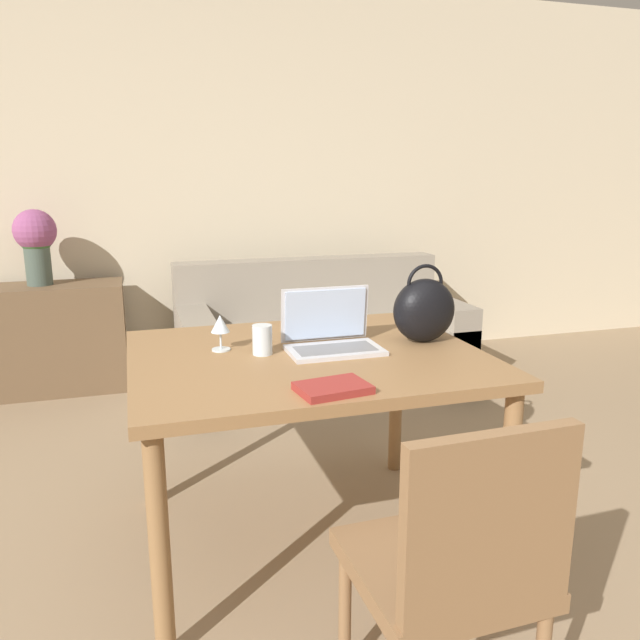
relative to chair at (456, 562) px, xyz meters
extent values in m
cube|color=beige|center=(-0.26, 3.39, 0.86)|extent=(10.00, 0.06, 2.70)
cube|color=olive|center=(-0.11, 0.93, 0.25)|extent=(1.26, 1.05, 0.04)
cylinder|color=olive|center=(-0.68, 0.46, -0.13)|extent=(0.06, 0.06, 0.72)
cylinder|color=olive|center=(0.46, 0.46, -0.13)|extent=(0.06, 0.06, 0.72)
cylinder|color=olive|center=(-0.68, 1.39, -0.13)|extent=(0.06, 0.06, 0.72)
cylinder|color=olive|center=(0.46, 1.39, -0.13)|extent=(0.06, 0.06, 0.72)
cube|color=olive|center=(0.00, 0.08, -0.06)|extent=(0.45, 0.45, 0.05)
cube|color=olive|center=(0.00, -0.12, 0.17)|extent=(0.42, 0.05, 0.42)
cylinder|color=olive|center=(-0.19, 0.26, -0.29)|extent=(0.04, 0.04, 0.40)
cylinder|color=olive|center=(0.18, 0.26, -0.29)|extent=(0.04, 0.04, 0.40)
cube|color=gray|center=(0.48, 2.65, -0.28)|extent=(1.86, 0.88, 0.42)
cube|color=gray|center=(0.48, 2.99, 0.13)|extent=(1.86, 0.20, 0.40)
cube|color=gray|center=(-0.34, 2.65, -0.21)|extent=(0.20, 0.88, 0.56)
cube|color=gray|center=(1.31, 2.65, -0.21)|extent=(0.20, 0.88, 0.56)
cube|color=brown|center=(-1.38, 3.08, -0.14)|extent=(1.23, 0.40, 0.70)
cube|color=silver|center=(-0.01, 0.91, 0.28)|extent=(0.34, 0.21, 0.02)
cube|color=gray|center=(-0.01, 0.90, 0.29)|extent=(0.29, 0.14, 0.00)
cube|color=silver|center=(-0.01, 1.03, 0.39)|extent=(0.34, 0.03, 0.21)
cube|color=silver|center=(-0.01, 1.02, 0.39)|extent=(0.31, 0.02, 0.19)
cylinder|color=silver|center=(-0.27, 0.96, 0.33)|extent=(0.07, 0.07, 0.11)
cylinder|color=silver|center=(-0.40, 1.06, 0.27)|extent=(0.07, 0.07, 0.01)
cylinder|color=silver|center=(-0.40, 1.06, 0.31)|extent=(0.01, 0.01, 0.06)
cone|color=silver|center=(-0.40, 1.06, 0.37)|extent=(0.07, 0.07, 0.06)
ellipsoid|color=black|center=(0.37, 0.95, 0.40)|extent=(0.25, 0.17, 0.25)
torus|color=black|center=(0.37, 0.95, 0.50)|extent=(0.15, 0.01, 0.15)
cylinder|color=#47564C|center=(-1.26, 3.10, 0.34)|extent=(0.16, 0.16, 0.25)
sphere|color=#3D6B38|center=(-1.26, 3.10, 0.51)|extent=(0.20, 0.20, 0.20)
sphere|color=#994C7F|center=(-1.26, 3.10, 0.56)|extent=(0.26, 0.26, 0.26)
cube|color=maroon|center=(-0.15, 0.51, 0.28)|extent=(0.23, 0.18, 0.02)
camera|label=1|loc=(-0.70, -1.17, 0.91)|focal=35.00mm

